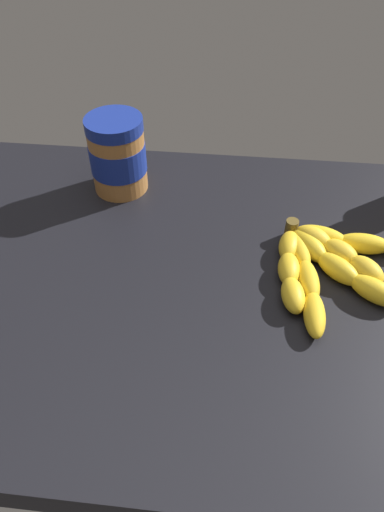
% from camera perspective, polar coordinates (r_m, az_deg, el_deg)
% --- Properties ---
extents(ground_plane, '(0.94, 0.65, 0.05)m').
position_cam_1_polar(ground_plane, '(0.70, 2.20, -3.69)').
color(ground_plane, black).
extents(banana_bunch, '(0.24, 0.22, 0.04)m').
position_cam_1_polar(banana_bunch, '(0.71, 16.83, -0.55)').
color(banana_bunch, yellow).
rests_on(banana_bunch, ground_plane).
extents(peanut_butter_jar, '(0.10, 0.10, 0.13)m').
position_cam_1_polar(peanut_butter_jar, '(0.81, -9.20, 12.24)').
color(peanut_butter_jar, '#B27238').
rests_on(peanut_butter_jar, ground_plane).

